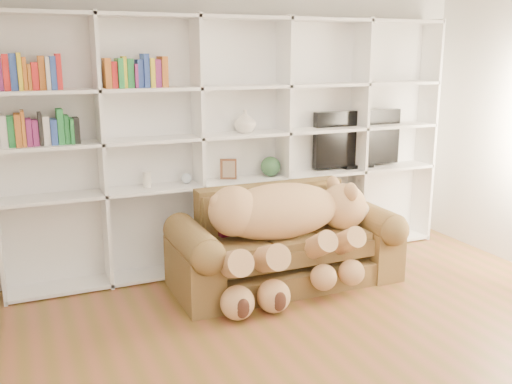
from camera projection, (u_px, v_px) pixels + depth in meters
name	position (u px, v px, depth m)	size (l,w,h in m)	color
floor	(376.00, 379.00, 3.70)	(5.00, 5.00, 0.00)	brown
wall_back	(234.00, 127.00, 5.61)	(5.00, 0.02, 2.70)	silver
bookshelf	(216.00, 134.00, 5.40)	(4.43, 0.35, 2.40)	white
sofa	(284.00, 248.00, 5.21)	(2.05, 0.88, 0.86)	brown
teddy_bear	(285.00, 224.00, 4.95)	(1.67, 0.88, 0.97)	tan
throw_pillow	(234.00, 220.00, 5.10)	(0.34, 0.11, 0.34)	maroon
gift_box	(372.00, 254.00, 5.62)	(0.32, 0.30, 0.25)	#B42C18
tv	(357.00, 140.00, 6.04)	(1.03, 0.18, 0.61)	black
picture_frame	(228.00, 169.00, 5.47)	(0.16, 0.03, 0.20)	brown
green_vase	(271.00, 166.00, 5.64)	(0.20, 0.20, 0.20)	#2D5933
figurine_tall	(147.00, 180.00, 5.17)	(0.07, 0.07, 0.15)	white
figurine_short	(148.00, 182.00, 5.18)	(0.06, 0.06, 0.11)	white
snow_globe	(186.00, 178.00, 5.32)	(0.10, 0.10, 0.10)	silver
shelf_vase	(245.00, 121.00, 5.43)	(0.21, 0.21, 0.22)	silver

